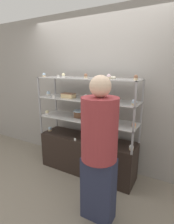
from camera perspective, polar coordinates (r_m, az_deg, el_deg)
The scene contains 29 objects.
ground_plane at distance 3.14m, azimuth 0.00°, elevation -18.67°, with size 20.00×20.00×0.00m, color gray.
back_wall at distance 2.98m, azimuth 3.45°, elevation 6.38°, with size 8.00×0.05×2.60m.
display_base at distance 2.99m, azimuth 0.00°, elevation -13.76°, with size 1.59×0.44×0.61m.
display_riser_lower at distance 2.75m, azimuth 0.00°, elevation -2.61°, with size 1.59×0.44×0.32m.
display_riser_middle at distance 2.68m, azimuth 0.00°, elevation 3.90°, with size 1.59×0.44×0.32m.
display_riser_upper at distance 2.63m, azimuth 0.00°, elevation 10.70°, with size 1.59×0.44×0.32m.
layer_cake_centerpiece at distance 2.83m, azimuth -2.60°, elevation -0.56°, with size 0.18×0.18×0.11m.
sheet_cake_frosted at distance 2.79m, azimuth -6.09°, elevation 5.40°, with size 0.21×0.13×0.07m.
cupcake_0 at distance 3.20m, azimuth -11.99°, elevation -5.42°, with size 0.06×0.06×0.08m.
cupcake_1 at distance 2.78m, azimuth -1.16°, elevation -8.22°, with size 0.06×0.06×0.08m.
cupcake_2 at distance 2.52m, azimuth 14.27°, elevation -11.18°, with size 0.06×0.06×0.08m.
price_tag_0 at distance 2.74m, azimuth -3.94°, elevation -8.92°, with size 0.04×0.00×0.04m.
cupcake_3 at distance 3.08m, azimuth -12.92°, elevation -0.10°, with size 0.06×0.06×0.07m.
cupcake_4 at distance 2.60m, azimuth 4.26°, elevation -2.50°, with size 0.06×0.06×0.07m.
cupcake_5 at distance 2.43m, azimuth 15.08°, elevation -4.19°, with size 0.06×0.06×0.07m.
price_tag_1 at distance 2.49m, azimuth 1.23°, elevation -3.48°, with size 0.04×0.00×0.04m.
cupcake_6 at distance 3.06m, azimuth -12.47°, elevation 5.97°, with size 0.07×0.07×0.08m.
cupcake_7 at distance 2.63m, azimuth -0.34°, elevation 4.93°, with size 0.07×0.07×0.08m.
cupcake_8 at distance 2.42m, azimuth 6.11°, elevation 4.01°, with size 0.07×0.07×0.08m.
cupcake_9 at distance 2.30m, azimuth 15.16°, elevation 3.03°, with size 0.07×0.07×0.08m.
price_tag_2 at distance 2.78m, azimuth -10.92°, elevation 4.90°, with size 0.04×0.00×0.04m.
cupcake_10 at distance 2.97m, azimuth -13.86°, elevation 11.69°, with size 0.05×0.05×0.07m.
cupcake_11 at distance 2.78m, azimuth -7.72°, elevation 11.80°, with size 0.05×0.05×0.07m.
cupcake_12 at distance 2.57m, azimuth -0.42°, elevation 11.71°, with size 0.05×0.05×0.07m.
cupcake_13 at distance 2.43m, azimuth 7.13°, elevation 11.43°, with size 0.05×0.05×0.07m.
cupcake_14 at distance 2.26m, azimuth 15.64°, elevation 10.79°, with size 0.05×0.05×0.07m.
price_tag_3 at distance 2.68m, azimuth -9.40°, elevation 11.44°, with size 0.04×0.00×0.04m.
donut_glazed at distance 2.48m, azimuth 8.06°, elevation 11.12°, with size 0.12×0.12×0.03m.
customer_figure at distance 1.90m, azimuth 3.99°, elevation -11.81°, with size 0.39×0.39×1.65m.
Camera 1 is at (1.29, -2.29, 1.73)m, focal length 28.00 mm.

